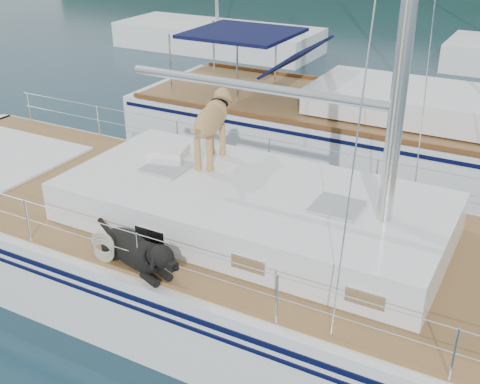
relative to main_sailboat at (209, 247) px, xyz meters
The scene contains 4 objects.
ground 0.69m from the main_sailboat, behind, with size 120.00×120.00×0.00m, color black.
main_sailboat is the anchor object (origin of this frame).
neighbor_sailboat 6.15m from the main_sailboat, 84.56° to the left, with size 11.00×3.50×13.30m.
bg_boat_west 16.17m from the main_sailboat, 120.01° to the left, with size 8.00×3.00×11.65m.
Camera 1 is at (4.13, -6.48, 5.29)m, focal length 45.00 mm.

